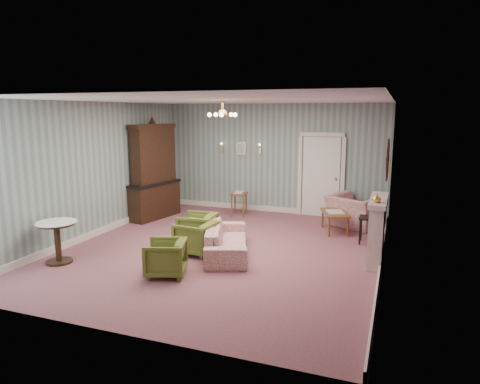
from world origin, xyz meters
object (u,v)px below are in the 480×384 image
at_px(wingback_chair, 355,206).
at_px(dresser, 153,169).
at_px(olive_chair_c, 197,227).
at_px(coffee_table, 335,222).
at_px(pedestal_table, 58,242).
at_px(olive_chair_a, 165,256).
at_px(fireplace, 377,229).
at_px(olive_chair_b, 196,236).
at_px(sofa_chintz, 227,235).
at_px(side_table_black, 368,230).

relative_size(wingback_chair, dresser, 0.45).
xyz_separation_m(olive_chair_c, coffee_table, (2.52, 1.88, -0.12)).
height_order(dresser, pedestal_table, dresser).
bearing_deg(olive_chair_c, dresser, -134.44).
bearing_deg(dresser, olive_chair_a, -44.99).
relative_size(olive_chair_a, coffee_table, 0.72).
bearing_deg(fireplace, pedestal_table, -158.27).
xyz_separation_m(olive_chair_b, coffee_table, (2.29, 2.44, -0.11)).
bearing_deg(olive_chair_a, coffee_table, 128.99).
height_order(fireplace, coffee_table, fireplace).
distance_m(sofa_chintz, coffee_table, 2.86).
xyz_separation_m(olive_chair_a, coffee_table, (2.26, 3.64, -0.09)).
relative_size(olive_chair_c, dresser, 0.28).
height_order(olive_chair_a, dresser, dresser).
bearing_deg(olive_chair_c, pedestal_table, -49.71).
xyz_separation_m(olive_chair_a, olive_chair_b, (-0.02, 1.19, 0.02)).
height_order(wingback_chair, side_table_black, wingback_chair).
bearing_deg(fireplace, olive_chair_c, -176.00).
bearing_deg(coffee_table, olive_chair_a, -121.91).
relative_size(dresser, side_table_black, 4.51).
bearing_deg(olive_chair_b, olive_chair_a, 6.06).
relative_size(sofa_chintz, wingback_chair, 1.69).
relative_size(wingback_chair, side_table_black, 2.04).
relative_size(olive_chair_a, fireplace, 0.47).
height_order(olive_chair_a, wingback_chair, wingback_chair).
bearing_deg(wingback_chair, olive_chair_c, 68.78).
bearing_deg(coffee_table, dresser, -176.89).
xyz_separation_m(side_table_black, pedestal_table, (-5.15, -3.14, 0.10)).
bearing_deg(coffee_table, pedestal_table, -139.25).
bearing_deg(fireplace, wingback_chair, 104.72).
relative_size(olive_chair_b, side_table_black, 1.24).
xyz_separation_m(olive_chair_b, side_table_black, (3.06, 1.81, -0.07)).
distance_m(wingback_chair, side_table_black, 1.38).
bearing_deg(wingback_chair, fireplace, 132.21).
distance_m(olive_chair_a, fireplace, 3.82).
bearing_deg(side_table_black, dresser, 175.76).
relative_size(olive_chair_c, side_table_black, 1.26).
distance_m(olive_chair_b, fireplace, 3.37).
height_order(olive_chair_b, wingback_chair, wingback_chair).
xyz_separation_m(olive_chair_b, sofa_chintz, (0.57, 0.17, 0.03)).
xyz_separation_m(sofa_chintz, side_table_black, (2.49, 1.64, -0.10)).
relative_size(olive_chair_b, olive_chair_c, 0.98).
height_order(olive_chair_a, fireplace, fireplace).
distance_m(fireplace, side_table_black, 1.06).
bearing_deg(olive_chair_c, coffee_table, 121.53).
distance_m(coffee_table, side_table_black, 1.00).
relative_size(olive_chair_c, fireplace, 0.50).
bearing_deg(olive_chair_c, sofa_chintz, 58.78).
distance_m(coffee_table, pedestal_table, 5.79).
bearing_deg(coffee_table, wingback_chair, 60.45).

